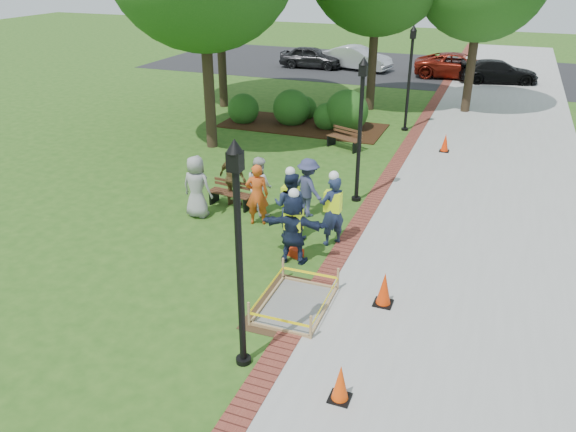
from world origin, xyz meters
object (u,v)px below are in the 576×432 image
at_px(wet_concrete_pad, 296,297).
at_px(hivis_worker_b, 333,209).
at_px(cone_front, 340,384).
at_px(bench_near, 231,199).
at_px(hivis_worker_a, 294,226).
at_px(hivis_worker_c, 290,203).
at_px(lamp_near, 239,243).

height_order(wet_concrete_pad, hivis_worker_b, hivis_worker_b).
bearing_deg(cone_front, hivis_worker_b, 108.54).
distance_m(wet_concrete_pad, bench_near, 5.56).
relative_size(hivis_worker_a, hivis_worker_c, 0.97).
xyz_separation_m(wet_concrete_pad, bench_near, (-3.62, 4.22, 0.00)).
relative_size(bench_near, lamp_near, 0.33).
height_order(bench_near, lamp_near, lamp_near).
xyz_separation_m(hivis_worker_a, hivis_worker_b, (0.59, 1.21, 0.04)).
distance_m(cone_front, hivis_worker_a, 4.78).
bearing_deg(hivis_worker_a, hivis_worker_b, 63.81).
bearing_deg(cone_front, hivis_worker_c, 118.90).
relative_size(cone_front, hivis_worker_b, 0.36).
xyz_separation_m(lamp_near, hivis_worker_c, (-0.99, 4.98, -1.51)).
xyz_separation_m(cone_front, hivis_worker_c, (-2.91, 5.27, 0.63)).
bearing_deg(lamp_near, cone_front, -8.55).
bearing_deg(hivis_worker_c, cone_front, -61.10).
xyz_separation_m(bench_near, hivis_worker_b, (3.48, -1.20, 0.75)).
xyz_separation_m(bench_near, hivis_worker_a, (2.89, -2.41, 0.71)).
height_order(wet_concrete_pad, cone_front, cone_front).
bearing_deg(cone_front, bench_near, 128.91).
distance_m(wet_concrete_pad, hivis_worker_a, 2.08).
bearing_deg(lamp_near, hivis_worker_a, 96.85).
height_order(cone_front, hivis_worker_a, hivis_worker_a).
relative_size(wet_concrete_pad, hivis_worker_c, 1.18).
bearing_deg(wet_concrete_pad, hivis_worker_b, 92.57).
distance_m(wet_concrete_pad, lamp_near, 3.03).
bearing_deg(hivis_worker_b, wet_concrete_pad, -87.43).
bearing_deg(hivis_worker_b, lamp_near, -91.53).
bearing_deg(hivis_worker_a, bench_near, 140.14).
bearing_deg(lamp_near, wet_concrete_pad, 82.37).
height_order(wet_concrete_pad, bench_near, bench_near).
relative_size(bench_near, hivis_worker_a, 0.73).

